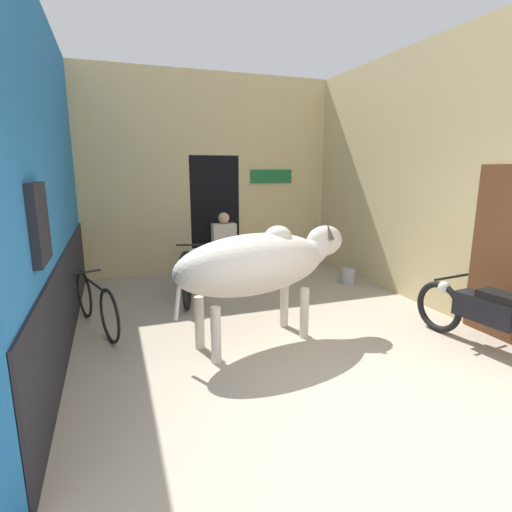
{
  "coord_description": "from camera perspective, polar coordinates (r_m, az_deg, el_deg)",
  "views": [
    {
      "loc": [
        -1.9,
        -2.32,
        2.05
      ],
      "look_at": [
        -0.16,
        2.5,
        0.92
      ],
      "focal_mm": 28.0,
      "sensor_mm": 36.0,
      "label": 1
    }
  ],
  "objects": [
    {
      "name": "bicycle",
      "position": [
        5.6,
        -21.94,
        -6.27
      ],
      "size": [
        0.64,
        1.67,
        0.68
      ],
      "color": "black",
      "rests_on": "ground_plane"
    },
    {
      "name": "motorcycle_near",
      "position": [
        5.25,
        30.09,
        -7.25
      ],
      "size": [
        0.58,
        1.91,
        0.77
      ],
      "color": "black",
      "rests_on": "ground_plane"
    },
    {
      "name": "motorcycle_far",
      "position": [
        6.59,
        -9.28,
        -1.94
      ],
      "size": [
        0.73,
        1.89,
        0.77
      ],
      "color": "black",
      "rests_on": "ground_plane"
    },
    {
      "name": "shopkeeper_seated",
      "position": [
        7.53,
        -4.48,
        1.64
      ],
      "size": [
        0.45,
        0.33,
        1.25
      ],
      "color": "brown",
      "rests_on": "ground_plane"
    },
    {
      "name": "wall_back_with_doorway",
      "position": [
        8.34,
        -6.58,
        9.74
      ],
      "size": [
        4.98,
        0.93,
        3.86
      ],
      "color": "#D1BC84",
      "rests_on": "ground_plane"
    },
    {
      "name": "cow",
      "position": [
        4.66,
        0.68,
        -0.98
      ],
      "size": [
        2.4,
        1.18,
        1.4
      ],
      "color": "beige",
      "rests_on": "ground_plane"
    },
    {
      "name": "plastic_stool",
      "position": [
        7.73,
        -7.14,
        -1.32
      ],
      "size": [
        0.33,
        0.33,
        0.43
      ],
      "color": "#DB6093",
      "rests_on": "ground_plane"
    },
    {
      "name": "ground_plane",
      "position": [
        3.63,
        17.38,
        -22.61
      ],
      "size": [
        30.0,
        30.0,
        0.0
      ],
      "primitive_type": "plane",
      "color": "tan"
    },
    {
      "name": "wall_left_shopfront",
      "position": [
        5.13,
        -27.71,
        8.97
      ],
      "size": [
        0.25,
        5.56,
        3.86
      ],
      "color": "#236BAD",
      "rests_on": "ground_plane"
    },
    {
      "name": "wall_right_with_door",
      "position": [
        6.75,
        22.1,
        10.29
      ],
      "size": [
        0.22,
        5.56,
        3.86
      ],
      "color": "#D1BC84",
      "rests_on": "ground_plane"
    },
    {
      "name": "bucket",
      "position": [
        7.48,
        13.02,
        -2.82
      ],
      "size": [
        0.26,
        0.26,
        0.26
      ],
      "color": "#A8A8B2",
      "rests_on": "ground_plane"
    }
  ]
}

